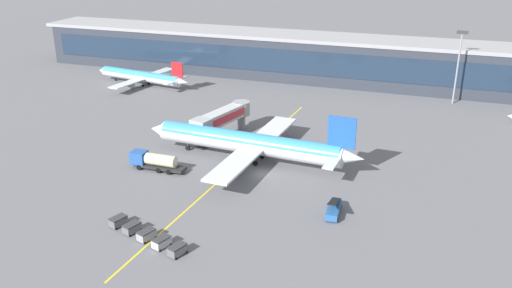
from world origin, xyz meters
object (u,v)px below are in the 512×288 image
Objects in this scene: fuel_tanker at (154,161)px; baggage_cart_1 at (132,228)px; commuter_jet_far at (141,76)px; main_airliner at (249,143)px; baggage_cart_3 at (162,242)px; baggage_cart_0 at (118,221)px; baggage_cart_4 at (177,250)px; baggage_cart_2 at (146,235)px; belt_loader at (334,209)px.

baggage_cart_1 is (8.25, -21.20, -0.96)m from fuel_tanker.
commuter_jet_far is (-33.66, 51.58, 0.90)m from fuel_tanker.
main_airliner is 64.35m from commuter_jet_far.
baggage_cart_1 is at bearing -102.97° from main_airliner.
baggage_cart_3 is (14.32, -23.21, -0.96)m from fuel_tanker.
baggage_cart_0 and baggage_cart_4 have the same top height.
baggage_cart_0 is at bearing 161.68° from baggage_cart_2.
main_airliner reaches higher than baggage_cart_4.
main_airliner is 33.34m from baggage_cart_3.
baggage_cart_1 is at bearing 161.68° from baggage_cart_4.
baggage_cart_1 is 1.00× the size of baggage_cart_2.
commuter_jet_far is (-38.87, 71.77, 1.86)m from baggage_cart_0.
main_airliner is 18.49m from fuel_tanker.
baggage_cart_3 is at bearing -18.32° from baggage_cart_1.
main_airliner is 15.01× the size of baggage_cart_4.
main_airliner is at bearing 141.92° from belt_loader.
commuter_jet_far reaches higher than fuel_tanker.
baggage_cart_0 is 9.60m from baggage_cart_3.
commuter_jet_far is (-47.98, 74.79, 1.86)m from baggage_cart_3.
baggage_cart_0 is (-30.25, -14.49, -0.21)m from belt_loader.
belt_loader is at bearing 29.66° from baggage_cart_1.
belt_loader is 27.44m from baggage_cart_3.
baggage_cart_4 is (-18.10, -18.51, -0.21)m from belt_loader.
baggage_cart_1 and baggage_cart_2 have the same top height.
baggage_cart_2 is at bearing 161.68° from baggage_cart_4.
belt_loader is at bearing 45.65° from baggage_cart_4.
main_airliner is 32.00m from baggage_cart_0.
baggage_cart_1 is at bearing -68.74° from fuel_tanker.
main_airliner is 4.17× the size of fuel_tanker.
main_airliner is 34.38m from baggage_cart_4.
baggage_cart_3 is (6.08, -2.01, 0.00)m from baggage_cart_1.
fuel_tanker is at bearing 111.26° from baggage_cart_1.
baggage_cart_0 is 0.09× the size of commuter_jet_far.
main_airliner reaches higher than baggage_cart_0.
commuter_jet_far reaches higher than baggage_cart_2.
baggage_cart_4 is at bearing -18.32° from baggage_cart_0.
baggage_cart_0 and baggage_cart_1 have the same top height.
fuel_tanker is at bearing 116.94° from baggage_cart_2.
belt_loader is 2.32× the size of baggage_cart_4.
baggage_cart_3 is at bearing -57.32° from commuter_jet_far.
baggage_cart_4 is at bearing -54.36° from fuel_tanker.
main_airliner is at bearing 88.09° from baggage_cart_3.
baggage_cart_1 is 3.20m from baggage_cart_2.
baggage_cart_4 is 91.39m from commuter_jet_far.
main_airliner is 32.59m from baggage_cart_2.
baggage_cart_4 is at bearing -18.32° from baggage_cart_1.
baggage_cart_2 is at bearing -18.32° from baggage_cart_1.
commuter_jet_far is at bearing 121.35° from baggage_cart_2.
main_airliner is 25.59m from belt_loader.
baggage_cart_4 is at bearing -18.32° from baggage_cart_2.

